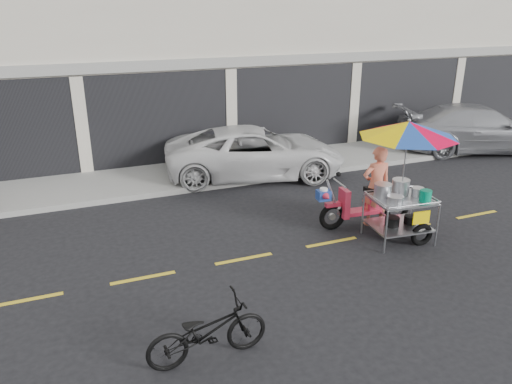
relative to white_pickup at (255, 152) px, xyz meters
name	(u,v)px	position (x,y,z in m)	size (l,w,h in m)	color
ground	(331,242)	(-0.11, -4.70, -0.72)	(90.00, 90.00, 0.00)	black
sidewalk	(242,166)	(-0.11, 0.80, -0.65)	(45.00, 3.00, 0.15)	gray
shophouse_block	(264,18)	(2.71, 5.89, 3.51)	(36.00, 8.11, 10.40)	beige
centerline	(332,242)	(-0.11, -4.70, -0.72)	(42.00, 0.10, 0.01)	gold
white_pickup	(255,152)	(0.00, 0.00, 0.00)	(2.40, 5.20, 1.44)	silver
silver_pickup	(477,128)	(8.01, -0.32, 0.07)	(2.21, 5.43, 1.58)	#9D9FA4
near_bicycle	(207,331)	(-3.62, -7.30, -0.26)	(0.62, 1.77, 0.93)	black
food_vendor_rig	(394,162)	(1.28, -4.73, 0.93)	(2.61, 2.26, 2.63)	black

